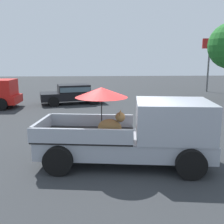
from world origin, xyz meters
The scene contains 4 objects.
ground_plane centered at (0.00, 0.00, 0.00)m, with size 80.00×80.00×0.00m, color #2D3033.
pickup_truck_main centered at (0.44, -0.07, 0.99)m, with size 5.26×2.80×2.29m.
parked_sedan_near centered at (-2.39, 10.78, 0.74)m, with size 4.59×2.71×1.33m.
motel_sign centered at (9.78, 16.77, 3.46)m, with size 1.40×0.16×4.90m.
Camera 1 is at (-0.86, -7.41, 3.08)m, focal length 41.95 mm.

